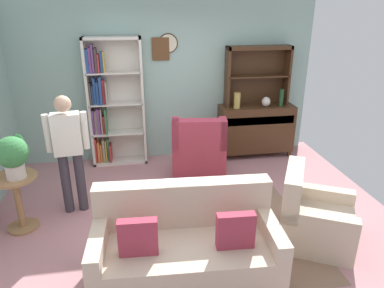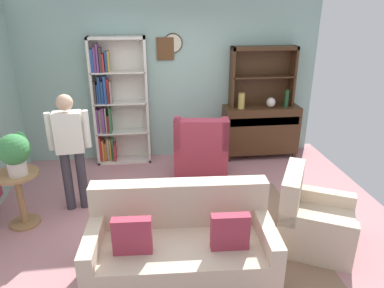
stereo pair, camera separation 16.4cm
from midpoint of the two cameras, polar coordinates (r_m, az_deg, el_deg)
ground_plane at (r=4.62m, az=-1.88°, el=-12.13°), size 5.40×4.60×0.02m
wall_back at (r=6.07m, az=-4.78°, el=10.64°), size 5.00×0.09×2.80m
area_rug at (r=4.40m, az=1.32°, el=-13.89°), size 2.44×2.20×0.01m
bookshelf at (r=5.97m, az=-13.78°, el=6.35°), size 0.90×0.30×2.10m
sideboard at (r=6.35m, az=9.51°, el=2.55°), size 1.30×0.45×0.92m
sideboard_hutch at (r=6.20m, az=9.79°, el=12.09°), size 1.10×0.26×1.00m
vase_tall at (r=6.01m, az=6.52°, el=7.01°), size 0.11×0.11×0.26m
vase_round at (r=6.19m, az=11.13°, el=6.74°), size 0.15×0.15×0.17m
bottle_wine at (r=6.25m, az=13.50°, el=7.28°), size 0.07×0.07×0.30m
couch_floral at (r=3.65m, az=-2.34°, el=-16.39°), size 1.84×0.94×0.90m
armchair_floral at (r=4.29m, az=17.92°, el=-11.53°), size 1.04×1.03×0.88m
wingback_chair at (r=5.38m, az=0.18°, el=-2.18°), size 0.88×0.90×1.05m
plant_stand at (r=4.75m, az=-27.27°, el=-7.60°), size 0.52×0.52×0.70m
potted_plant_large at (r=4.48m, az=-28.00°, el=-1.48°), size 0.36×0.36×0.50m
person_reading at (r=4.68m, az=-20.30°, el=-0.45°), size 0.53×0.23×1.56m
coffee_table at (r=4.46m, az=-0.38°, el=-8.04°), size 0.80×0.50×0.42m
book_stack at (r=4.36m, az=-2.09°, el=-7.39°), size 0.21×0.12×0.05m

